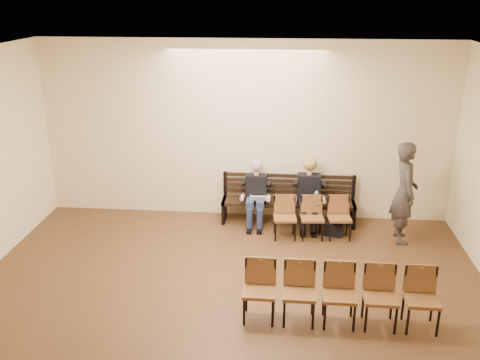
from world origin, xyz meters
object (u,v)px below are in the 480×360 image
at_px(laptop, 258,200).
at_px(passerby, 405,185).
at_px(chair_row_front, 312,218).
at_px(water_bottle, 316,204).
at_px(seated_woman, 309,196).
at_px(chair_row_back, 339,296).
at_px(bench, 288,212).
at_px(bag, 334,229).
at_px(seated_man, 256,195).

relative_size(laptop, passerby, 0.14).
bearing_deg(chair_row_front, water_bottle, 68.87).
bearing_deg(passerby, seated_woman, 71.62).
height_order(chair_row_front, chair_row_back, chair_row_back).
xyz_separation_m(seated_woman, water_bottle, (0.13, -0.29, -0.05)).
bearing_deg(laptop, chair_row_back, -60.35).
bearing_deg(laptop, bench, 29.98).
xyz_separation_m(chair_row_front, chair_row_back, (0.27, -2.68, 0.04)).
bearing_deg(bag, bench, 150.03).
bearing_deg(chair_row_front, bag, 15.06).
distance_m(chair_row_front, chair_row_back, 2.69).
bearing_deg(bench, passerby, -16.28).
bearing_deg(seated_man, bag, -14.21).
height_order(water_bottle, passerby, passerby).
relative_size(seated_woman, water_bottle, 4.98).
xyz_separation_m(seated_man, chair_row_front, (1.07, -0.53, -0.21)).
bearing_deg(seated_woman, chair_row_back, -84.29).
bearing_deg(chair_row_front, passerby, -2.98).
relative_size(bench, passerby, 1.21).
relative_size(water_bottle, chair_row_back, 0.10).
relative_size(bench, water_bottle, 10.35).
relative_size(seated_man, chair_row_back, 0.46).
distance_m(passerby, chair_row_front, 1.75).
bearing_deg(bench, seated_woman, -17.29).
xyz_separation_m(laptop, passerby, (2.64, -0.35, 0.51)).
bearing_deg(laptop, chair_row_front, -14.54).
distance_m(bench, laptop, 0.72).
height_order(seated_man, bag, seated_man).
bearing_deg(chair_row_back, chair_row_front, 96.24).
bearing_deg(chair_row_front, seated_man, 148.88).
xyz_separation_m(bench, seated_man, (-0.63, -0.12, 0.38)).
distance_m(seated_woman, chair_row_front, 0.58).
xyz_separation_m(water_bottle, passerby, (1.54, -0.19, 0.50)).
height_order(bag, passerby, passerby).
xyz_separation_m(seated_man, seated_woman, (1.01, 0.00, 0.02)).
bearing_deg(water_bottle, seated_woman, 113.48).
bearing_deg(laptop, bag, -2.87).
bearing_deg(laptop, seated_man, 117.35).
relative_size(bench, bag, 7.59).
bearing_deg(seated_woman, passerby, -16.05).
bearing_deg(water_bottle, bag, -14.06).
relative_size(passerby, chair_row_front, 1.52).
relative_size(seated_man, passerby, 0.56).
bearing_deg(bench, seated_man, -169.19).
bearing_deg(chair_row_front, bench, 119.38).
bearing_deg(bag, seated_woman, 141.67).
bearing_deg(seated_woman, bag, -38.33).
bearing_deg(seated_man, water_bottle, -14.25).
bearing_deg(bench, chair_row_front, -55.86).
height_order(laptop, chair_row_back, chair_row_back).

